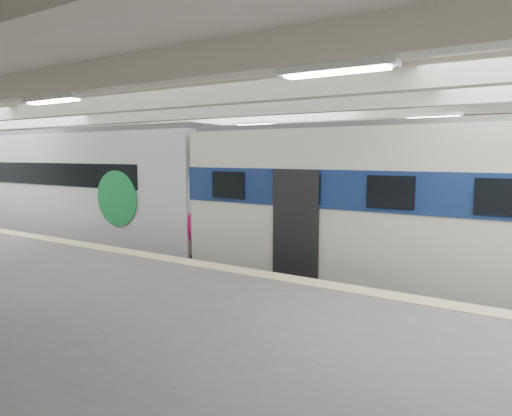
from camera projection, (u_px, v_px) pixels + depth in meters
The scene contains 4 objects.
station_hall at pixel (190, 174), 12.46m from camera, with size 36.00×24.00×5.75m.
modern_emu at pixel (105, 191), 17.03m from camera, with size 15.09×3.11×4.81m.
older_rer at pixel (450, 211), 10.57m from camera, with size 14.18×3.13×4.64m.
far_train at pixel (248, 191), 20.06m from camera, with size 12.79×2.64×4.13m.
Camera 1 is at (8.07, -11.47, 3.82)m, focal length 30.00 mm.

